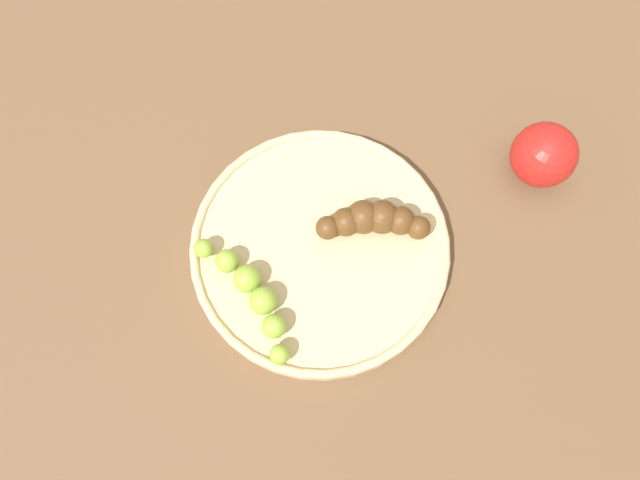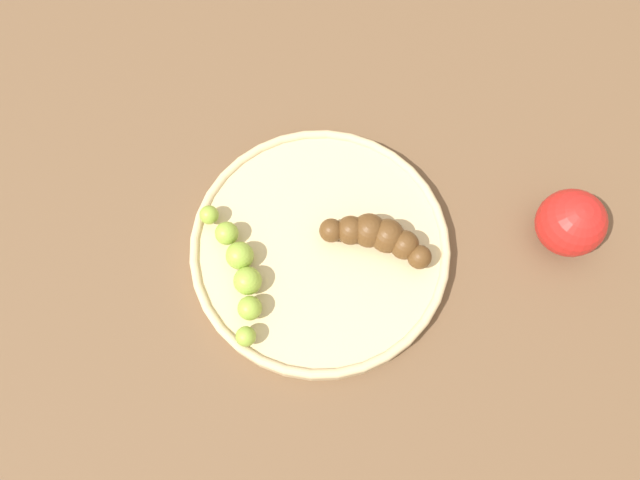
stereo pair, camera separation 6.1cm
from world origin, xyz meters
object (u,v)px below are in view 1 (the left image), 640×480
object	(u,v)px
apple_red	(544,155)
banana_green	(251,292)
banana_overripe	(373,220)
fruit_bowl	(320,248)

from	to	relation	value
apple_red	banana_green	bearing A→B (deg)	169.35
banana_overripe	apple_red	distance (m)	0.20
fruit_bowl	apple_red	bearing A→B (deg)	-14.64
banana_overripe	apple_red	size ratio (longest dim) A/B	1.41
banana_green	apple_red	size ratio (longest dim) A/B	2.17
banana_overripe	banana_green	bearing A→B (deg)	121.58
fruit_bowl	apple_red	size ratio (longest dim) A/B	3.86
banana_green	apple_red	distance (m)	0.35
fruit_bowl	banana_green	xyz separation A→B (m)	(-0.09, -0.00, 0.02)
fruit_bowl	banana_green	world-z (taller)	banana_green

